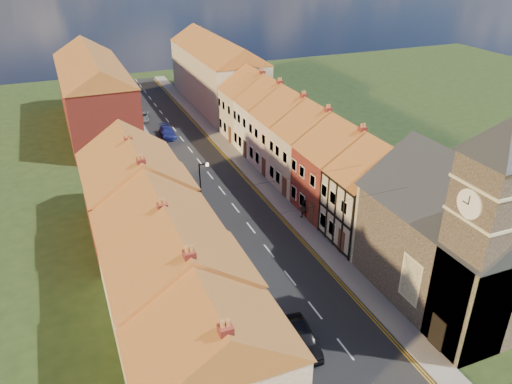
% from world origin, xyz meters
% --- Properties ---
extents(ground, '(160.00, 160.00, 0.00)m').
position_xyz_m(ground, '(0.00, 0.00, 0.00)').
color(ground, '#2D3E1A').
rests_on(ground, ground).
extents(road, '(7.00, 90.00, 0.02)m').
position_xyz_m(road, '(0.00, 30.00, 0.01)').
color(road, black).
rests_on(road, ground).
extents(pavement_left, '(1.80, 90.00, 0.12)m').
position_xyz_m(pavement_left, '(-4.40, 30.00, 0.06)').
color(pavement_left, gray).
rests_on(pavement_left, ground).
extents(pavement_right, '(1.80, 90.00, 0.12)m').
position_xyz_m(pavement_right, '(4.40, 30.00, 0.06)').
color(pavement_right, gray).
rests_on(pavement_right, ground).
extents(church, '(11.25, 14.25, 15.20)m').
position_xyz_m(church, '(9.36, 3.32, 5.88)').
color(church, '#2F2720').
rests_on(church, ground).
extents(cottage_r_tudor, '(8.30, 5.20, 9.00)m').
position_xyz_m(cottage_r_tudor, '(9.27, 12.70, 4.47)').
color(cottage_r_tudor, '#B8B39A').
rests_on(cottage_r_tudor, ground).
extents(cottage_r_white_near, '(8.30, 6.00, 9.00)m').
position_xyz_m(cottage_r_white_near, '(9.30, 18.10, 4.47)').
color(cottage_r_white_near, maroon).
rests_on(cottage_r_white_near, ground).
extents(cottage_r_cream_mid, '(8.30, 5.20, 9.00)m').
position_xyz_m(cottage_r_cream_mid, '(9.30, 23.50, 4.48)').
color(cottage_r_cream_mid, '#B8B39A').
rests_on(cottage_r_cream_mid, ground).
extents(cottage_r_pink, '(8.30, 6.00, 9.00)m').
position_xyz_m(cottage_r_pink, '(9.30, 28.90, 4.47)').
color(cottage_r_pink, '#FFD8C9').
rests_on(cottage_r_pink, ground).
extents(cottage_r_white_far, '(8.30, 5.20, 9.00)m').
position_xyz_m(cottage_r_white_far, '(9.30, 34.30, 4.48)').
color(cottage_r_white_far, white).
rests_on(cottage_r_white_far, ground).
extents(cottage_r_cream_far, '(8.30, 6.00, 9.00)m').
position_xyz_m(cottage_r_cream_far, '(9.30, 39.70, 4.47)').
color(cottage_r_cream_far, '#B8B39A').
rests_on(cottage_r_cream_far, ground).
extents(cottage_l_brick_near, '(8.30, 5.70, 8.80)m').
position_xyz_m(cottage_l_brick_near, '(-9.30, -0.25, 4.37)').
color(cottage_l_brick_near, '#FFD8C9').
rests_on(cottage_l_brick_near, ground).
extents(cottage_l_cream, '(8.30, 6.30, 9.10)m').
position_xyz_m(cottage_l_cream, '(-9.30, 5.55, 4.52)').
color(cottage_l_cream, '#B8B39A').
rests_on(cottage_l_cream, ground).
extents(cottage_l_white, '(8.30, 6.90, 8.80)m').
position_xyz_m(cottage_l_white, '(-9.30, 11.95, 4.37)').
color(cottage_l_white, white).
rests_on(cottage_l_white, ground).
extents(cottage_l_brick_mid, '(8.30, 5.70, 9.10)m').
position_xyz_m(cottage_l_brick_mid, '(-9.30, 18.05, 4.53)').
color(cottage_l_brick_mid, maroon).
rests_on(cottage_l_brick_mid, ground).
extents(cottage_l_pink, '(8.30, 6.30, 8.80)m').
position_xyz_m(cottage_l_pink, '(-9.30, 23.85, 4.37)').
color(cottage_l_pink, maroon).
rests_on(cottage_l_pink, ground).
extents(block_right_far, '(8.30, 24.20, 10.50)m').
position_xyz_m(block_right_far, '(9.30, 55.00, 5.29)').
color(block_right_far, '#B8B39A').
rests_on(block_right_far, ground).
extents(block_left_far, '(8.30, 24.20, 10.50)m').
position_xyz_m(block_left_far, '(-9.30, 50.00, 5.29)').
color(block_left_far, maroon).
rests_on(block_left_far, ground).
extents(lamppost, '(0.88, 0.15, 6.00)m').
position_xyz_m(lamppost, '(-3.81, 20.00, 3.54)').
color(lamppost, black).
rests_on(lamppost, pavement_left).
extents(car_near, '(2.18, 4.34, 1.42)m').
position_xyz_m(car_near, '(-2.41, 3.29, 0.71)').
color(car_near, black).
rests_on(car_near, ground).
extents(car_far, '(1.89, 4.33, 1.24)m').
position_xyz_m(car_far, '(-1.50, 43.42, 0.62)').
color(car_far, navy).
rests_on(car_far, ground).
extents(car_distant, '(2.57, 4.17, 1.08)m').
position_xyz_m(car_distant, '(-3.20, 51.41, 0.54)').
color(car_distant, gray).
rests_on(car_distant, ground).
extents(pedestrian_left, '(0.73, 0.55, 1.83)m').
position_xyz_m(pedestrian_left, '(-4.49, 10.96, 1.04)').
color(pedestrian_left, black).
rests_on(pedestrian_left, pavement_left).
extents(pedestrian_right, '(1.03, 0.91, 1.76)m').
position_xyz_m(pedestrian_right, '(5.10, 17.85, 1.00)').
color(pedestrian_right, black).
rests_on(pedestrian_right, pavement_right).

